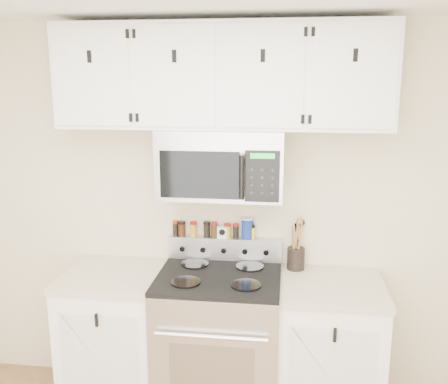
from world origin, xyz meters
name	(u,v)px	position (x,y,z in m)	size (l,w,h in m)	color
back_wall	(225,214)	(0.00, 1.75, 1.25)	(3.50, 0.01, 2.50)	beige
range	(219,342)	(0.00, 1.43, 0.49)	(0.76, 0.65, 1.10)	#B7B7BA
base_cabinet_left	(117,337)	(-0.69, 1.45, 0.46)	(0.64, 0.62, 0.92)	white
base_cabinet_right	(328,351)	(0.69, 1.45, 0.46)	(0.64, 0.62, 0.92)	white
microwave	(222,163)	(0.00, 1.55, 1.63)	(0.76, 0.44, 0.42)	#9E9EA3
upper_cabinets	(222,76)	(0.00, 1.58, 2.15)	(2.00, 0.35, 0.62)	white
utensil_crock	(296,257)	(0.47, 1.66, 1.00)	(0.11, 0.11, 0.33)	black
kitchen_timer	(223,232)	(-0.01, 1.71, 1.14)	(0.07, 0.06, 0.08)	white
salt_canister	(247,228)	(0.15, 1.71, 1.17)	(0.08, 0.08, 0.14)	navy
spice_jar_0	(175,228)	(-0.34, 1.71, 1.15)	(0.04, 0.04, 0.10)	black
spice_jar_1	(182,229)	(-0.29, 1.71, 1.15)	(0.05, 0.05, 0.10)	#3C1E0E
spice_jar_2	(193,229)	(-0.21, 1.71, 1.15)	(0.05, 0.05, 0.10)	gold
spice_jar_3	(207,229)	(-0.12, 1.71, 1.15)	(0.05, 0.05, 0.10)	black
spice_jar_4	(214,230)	(-0.07, 1.71, 1.15)	(0.04, 0.04, 0.10)	#442B10
spice_jar_5	(227,231)	(0.02, 1.71, 1.15)	(0.05, 0.05, 0.10)	gold
spice_jar_6	(236,231)	(0.07, 1.71, 1.15)	(0.04, 0.04, 0.10)	black
spice_jar_7	(250,231)	(0.17, 1.71, 1.16)	(0.04, 0.04, 0.11)	#432B10
spice_jar_8	(252,232)	(0.18, 1.71, 1.15)	(0.04, 0.04, 0.09)	yellow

